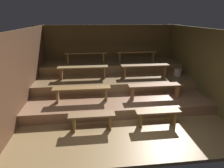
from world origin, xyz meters
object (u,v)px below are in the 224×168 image
Objects in this scene: bench_upper_left at (86,55)px; bench_floor_left at (92,118)px; bench_middle_right at (145,67)px; bench_upper_right at (136,53)px; bench_lower_right at (155,87)px; bench_middle_left at (83,69)px; bench_lower_left at (82,90)px; pail_middle at (178,72)px; bench_floor_right at (158,114)px.

bench_floor_left is at bearing -86.71° from bench_upper_left.
bench_upper_right reaches higher than bench_middle_right.
bench_middle_left is (-2.15, 1.17, 0.29)m from bench_lower_right.
bench_middle_right is (-0.00, 1.17, 0.29)m from bench_lower_right.
bench_lower_left is 1.02× the size of bench_upper_right.
bench_middle_left reaches higher than bench_floor_left.
pail_middle is (3.32, 1.07, 0.09)m from bench_lower_left.
bench_floor_right is at bearing -124.84° from pail_middle.
bench_upper_right is (1.80, 3.16, 0.89)m from bench_floor_left.
bench_lower_right is 1.59m from pail_middle.
pail_middle reaches higher than bench_lower_left.
bench_upper_left is 3.46m from pail_middle.
bench_upper_left reaches higher than bench_floor_left.
bench_middle_left is 2.14m from bench_middle_right.
bench_upper_right is at bearing 86.71° from bench_floor_right.
pail_middle is (3.32, -0.10, -0.20)m from bench_middle_left.
bench_upper_right is 1.74m from pail_middle.
bench_middle_right is 2.31m from bench_upper_left.
bench_middle_right is 6.51× the size of pail_middle.
bench_middle_right is 1.06× the size of bench_upper_right.
pail_middle is at bearing -18.65° from bench_upper_left.
bench_lower_left is 1.00× the size of bench_lower_right.
bench_middle_left is 1.04m from bench_upper_left.
bench_middle_right reaches higher than bench_lower_left.
bench_lower_right is 1.02× the size of bench_upper_left.
bench_lower_right is at bearing -28.52° from bench_middle_left.
bench_floor_right is at bearing -104.83° from bench_lower_right.
bench_upper_right is 6.14× the size of pail_middle.
bench_upper_left is at bearing 180.00° from bench_upper_right.
bench_lower_left and bench_lower_right have the same top height.
bench_lower_right is 3.05m from bench_upper_left.
bench_floor_left is at bearing 180.00° from bench_floor_right.
bench_floor_left is 1.62m from bench_floor_right.
bench_lower_right reaches higher than bench_floor_right.
pail_middle is (1.44, 2.07, 0.40)m from bench_floor_right.
bench_lower_right is at bearing -137.71° from pail_middle.
bench_floor_right is 3.29m from bench_upper_right.
bench_upper_left is (-0.18, 3.16, 0.89)m from bench_floor_left.
bench_floor_left is at bearing -130.96° from bench_middle_right.
bench_middle_left is 1.06× the size of bench_upper_right.
pail_middle is at bearing -41.00° from bench_upper_right.
bench_floor_right is at bearing 0.00° from bench_floor_left.
bench_floor_left is 0.66× the size of bench_middle_left.
bench_upper_right reaches higher than bench_floor_right.
bench_upper_left is at bearing 161.35° from pail_middle.
bench_lower_right is (1.88, 1.00, 0.31)m from bench_floor_left.
bench_floor_left is 2.26m from bench_middle_left.
bench_middle_left is at bearing 89.80° from bench_lower_left.
bench_lower_left is at bearing -90.20° from bench_middle_left.
bench_upper_right is at bearing 92.20° from bench_lower_right.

